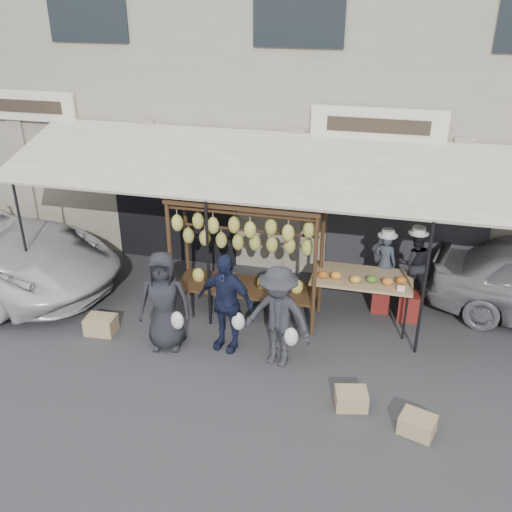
% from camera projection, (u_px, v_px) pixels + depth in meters
% --- Properties ---
extents(ground_plane, '(90.00, 90.00, 0.00)m').
position_uv_depth(ground_plane, '(249.00, 371.00, 8.84)').
color(ground_plane, '#2D2D30').
extents(shophouse, '(24.00, 6.15, 7.30)m').
position_uv_depth(shophouse, '(321.00, 69.00, 12.91)').
color(shophouse, '#9C9681').
rests_on(shophouse, ground_plane).
extents(awning, '(10.00, 2.35, 2.92)m').
position_uv_depth(awning, '(282.00, 169.00, 9.70)').
color(awning, beige).
rests_on(awning, ground_plane).
extents(banana_rack, '(2.60, 0.90, 2.24)m').
position_uv_depth(banana_rack, '(246.00, 236.00, 9.64)').
color(banana_rack, '#392713').
rests_on(banana_rack, ground_plane).
extents(produce_table, '(1.70, 0.90, 1.04)m').
position_uv_depth(produce_table, '(362.00, 279.00, 9.71)').
color(produce_table, '#9E8659').
rests_on(produce_table, ground_plane).
extents(vendor_left, '(0.47, 0.38, 1.10)m').
position_uv_depth(vendor_left, '(385.00, 262.00, 10.03)').
color(vendor_left, '#353C48').
rests_on(vendor_left, stool_left).
extents(vendor_right, '(0.65, 0.55, 1.20)m').
position_uv_depth(vendor_right, '(414.00, 263.00, 9.74)').
color(vendor_right, black).
rests_on(vendor_right, stool_right).
extents(customer_left, '(0.92, 0.70, 1.70)m').
position_uv_depth(customer_left, '(164.00, 301.00, 9.10)').
color(customer_left, black).
rests_on(customer_left, ground_plane).
extents(customer_mid, '(1.04, 0.59, 1.68)m').
position_uv_depth(customer_mid, '(225.00, 302.00, 9.08)').
color(customer_mid, '#181E39').
rests_on(customer_mid, ground_plane).
extents(customer_right, '(1.20, 0.84, 1.68)m').
position_uv_depth(customer_right, '(278.00, 317.00, 8.68)').
color(customer_right, '#292B30').
rests_on(customer_right, ground_plane).
extents(stool_left, '(0.39, 0.39, 0.43)m').
position_uv_depth(stool_left, '(381.00, 300.00, 10.37)').
color(stool_left, maroon).
rests_on(stool_left, ground_plane).
extents(stool_right, '(0.39, 0.39, 0.50)m').
position_uv_depth(stool_right, '(409.00, 306.00, 10.11)').
color(stool_right, maroon).
rests_on(stool_right, ground_plane).
extents(crate_near_a, '(0.51, 0.43, 0.27)m').
position_uv_depth(crate_near_a, '(351.00, 399.00, 8.05)').
color(crate_near_a, tan).
rests_on(crate_near_a, ground_plane).
extents(crate_near_b, '(0.53, 0.46, 0.27)m').
position_uv_depth(crate_near_b, '(417.00, 425.00, 7.59)').
color(crate_near_b, tan).
rests_on(crate_near_b, ground_plane).
extents(crate_far, '(0.52, 0.41, 0.30)m').
position_uv_depth(crate_far, '(101.00, 325.00, 9.75)').
color(crate_far, tan).
rests_on(crate_far, ground_plane).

